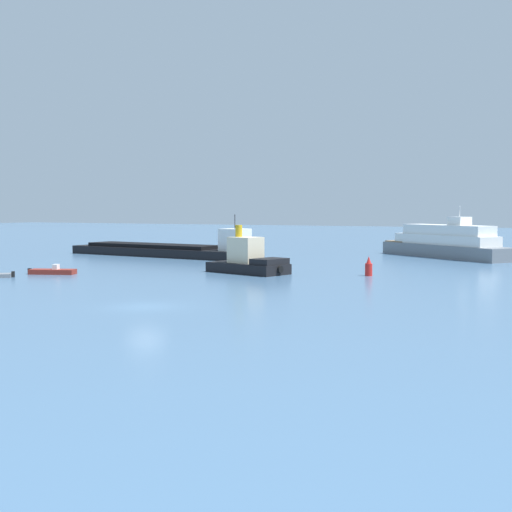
# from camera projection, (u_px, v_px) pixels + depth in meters

# --- Properties ---
(ground_plane) EXTENTS (400.00, 400.00, 0.00)m
(ground_plane) POSITION_uv_depth(u_px,v_px,m) (146.00, 307.00, 45.03)
(ground_plane) COLOR #476B8E
(white_riverboat) EXTENTS (19.13, 16.28, 6.81)m
(white_riverboat) POSITION_uv_depth(u_px,v_px,m) (445.00, 243.00, 89.95)
(white_riverboat) COLOR slate
(white_riverboat) RESTS_ON ground
(cargo_barge) EXTENTS (29.38, 9.14, 5.74)m
(cargo_barge) POSITION_uv_depth(u_px,v_px,m) (165.00, 250.00, 91.95)
(cargo_barge) COLOR black
(cargo_barge) RESTS_ON ground
(tugboat) EXTENTS (9.04, 6.05, 4.82)m
(tugboat) POSITION_uv_depth(u_px,v_px,m) (249.00, 261.00, 68.26)
(tugboat) COLOR black
(tugboat) RESTS_ON ground
(fishing_skiff) EXTENTS (4.78, 2.89, 0.99)m
(fishing_skiff) POSITION_uv_depth(u_px,v_px,m) (53.00, 271.00, 67.26)
(fishing_skiff) COLOR maroon
(fishing_skiff) RESTS_ON ground
(channel_buoy_red) EXTENTS (0.70, 0.70, 1.90)m
(channel_buoy_red) POSITION_uv_depth(u_px,v_px,m) (369.00, 267.00, 65.49)
(channel_buoy_red) COLOR red
(channel_buoy_red) RESTS_ON ground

